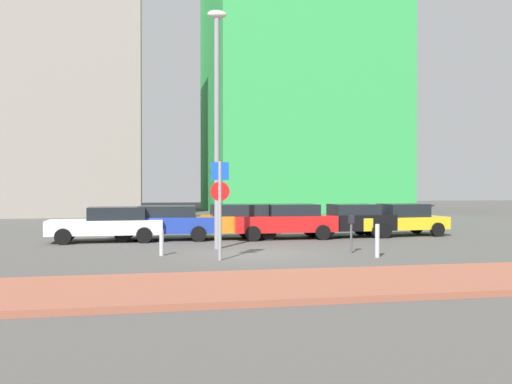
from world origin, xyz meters
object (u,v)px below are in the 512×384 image
at_px(parked_car_blue, 163,222).
at_px(traffic_bollard_near, 162,243).
at_px(parked_car_white, 108,224).
at_px(parking_meter, 351,228).
at_px(traffic_bollard_mid, 377,241).
at_px(parked_car_black, 350,220).
at_px(street_lamp, 217,112).
at_px(parked_car_red, 285,221).
at_px(parking_sign_post, 220,198).
at_px(parked_car_orange, 233,220).
at_px(parked_car_yellow, 400,220).

height_order(parked_car_blue, traffic_bollard_near, parked_car_blue).
bearing_deg(traffic_bollard_near, parked_car_white, 111.92).
bearing_deg(parked_car_blue, parking_meter, -43.88).
xyz_separation_m(parked_car_white, traffic_bollard_mid, (8.82, -6.85, -0.21)).
relative_size(parked_car_blue, traffic_bollard_near, 5.46).
distance_m(parked_car_black, street_lamp, 8.46).
relative_size(parked_car_red, traffic_bollard_mid, 4.15).
xyz_separation_m(parking_sign_post, traffic_bollard_mid, (5.07, -0.30, -1.40)).
bearing_deg(parked_car_orange, parked_car_white, -177.09).
bearing_deg(parking_meter, parked_car_white, 146.40).
relative_size(parked_car_blue, traffic_bollard_mid, 4.32).
bearing_deg(traffic_bollard_mid, parking_sign_post, 176.61).
distance_m(parked_car_blue, parked_car_orange, 3.01).
bearing_deg(parking_sign_post, parked_car_orange, 77.58).
distance_m(parked_car_white, traffic_bollard_mid, 11.17).
xyz_separation_m(parked_car_white, traffic_bollard_near, (2.01, -5.00, -0.32)).
xyz_separation_m(parked_car_orange, traffic_bollard_near, (-3.24, -5.26, -0.37)).
distance_m(parked_car_blue, parking_sign_post, 7.16).
height_order(street_lamp, traffic_bollard_mid, street_lamp).
relative_size(parked_car_black, street_lamp, 0.45).
distance_m(street_lamp, traffic_bollard_mid, 7.36).
height_order(parked_car_orange, parking_sign_post, parking_sign_post).
distance_m(parked_car_red, parked_car_black, 3.04).
distance_m(parked_car_blue, parking_meter, 8.57).
bearing_deg(traffic_bollard_mid, traffic_bollard_near, 164.79).
height_order(parked_car_yellow, parking_sign_post, parking_sign_post).
bearing_deg(parked_car_blue, traffic_bollard_mid, -47.57).
xyz_separation_m(parked_car_red, traffic_bollard_near, (-5.46, -4.90, -0.36)).
relative_size(parked_car_blue, parked_car_red, 1.04).
xyz_separation_m(parked_car_white, parked_car_black, (10.51, 0.05, 0.03)).
distance_m(parked_car_orange, traffic_bollard_mid, 7.96).
distance_m(parking_sign_post, street_lamp, 4.38).
relative_size(parked_car_black, parking_meter, 3.02).
bearing_deg(traffic_bollard_near, parked_car_red, 41.88).
height_order(parked_car_black, traffic_bollard_near, parked_car_black).
bearing_deg(parked_car_yellow, parking_meter, -128.49).
bearing_deg(parked_car_red, parked_car_black, 2.82).
distance_m(parked_car_white, parked_car_black, 10.51).
distance_m(parked_car_white, parked_car_blue, 2.27).
relative_size(parked_car_orange, parked_car_red, 0.99).
bearing_deg(parked_car_red, parked_car_blue, 175.09).
xyz_separation_m(parked_car_blue, parked_car_red, (5.23, -0.45, 0.01)).
distance_m(parked_car_blue, traffic_bollard_near, 5.36).
distance_m(parking_sign_post, parking_meter, 4.88).
relative_size(parked_car_red, street_lamp, 0.51).
height_order(parked_car_black, parking_meter, parked_car_black).
xyz_separation_m(parked_car_blue, traffic_bollard_mid, (6.58, -7.20, -0.24)).
relative_size(street_lamp, traffic_bollard_near, 10.19).
height_order(parked_car_red, parking_sign_post, parking_sign_post).
bearing_deg(street_lamp, parked_car_yellow, 22.11).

